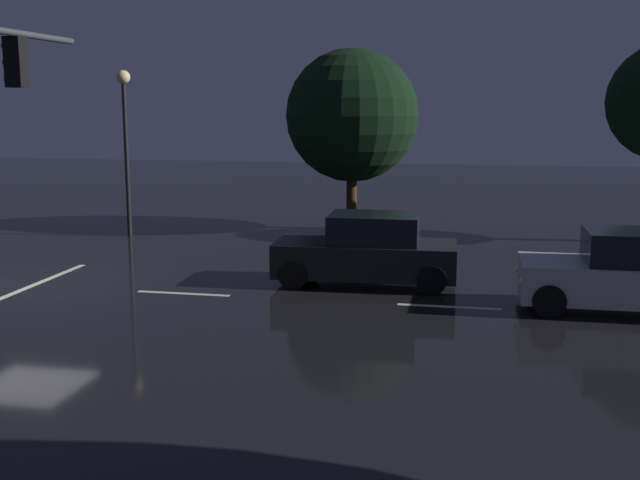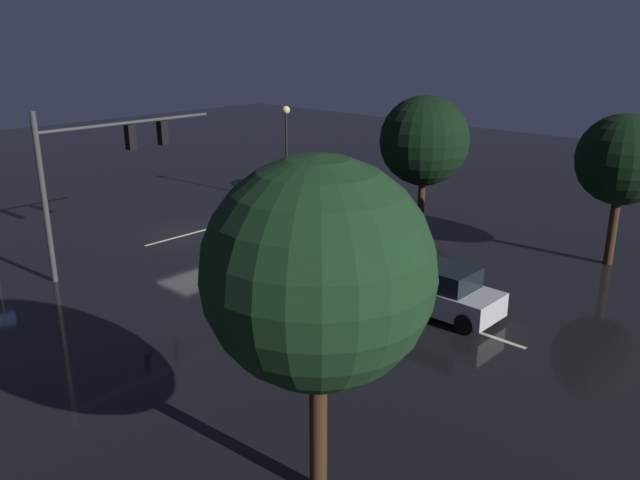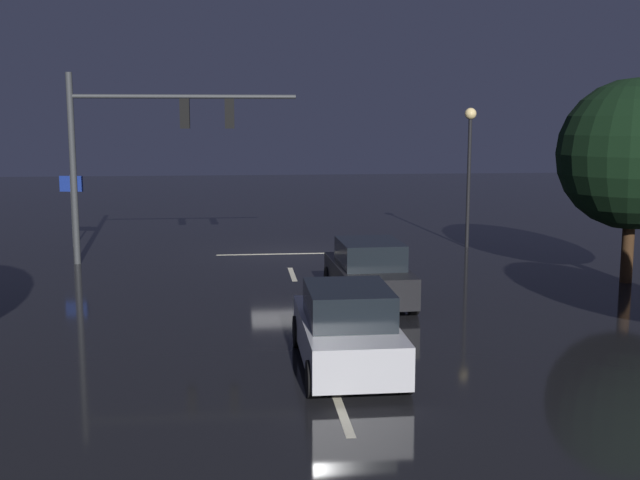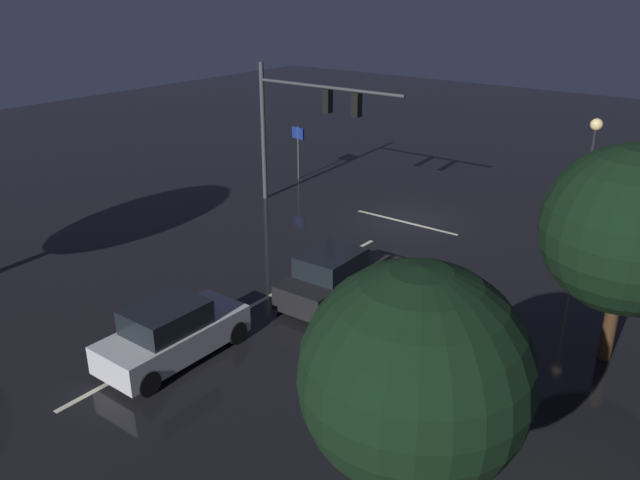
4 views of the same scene
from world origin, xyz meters
TOP-DOWN VIEW (x-y plane):
  - ground_plane at (0.00, 0.00)m, footprint 80.00×80.00m
  - traffic_signal_assembly at (4.75, 1.37)m, footprint 7.65×0.47m
  - lane_dash_far at (0.00, 4.00)m, footprint 0.16×2.20m
  - lane_dash_mid at (0.00, 10.00)m, footprint 0.16×2.20m
  - lane_dash_near at (0.00, 16.00)m, footprint 0.16×2.20m
  - stop_bar at (0.00, 0.18)m, footprint 5.00×0.16m
  - car_approaching at (-1.80, 7.99)m, footprint 2.02×4.42m
  - car_distant at (-0.41, 13.65)m, footprint 1.91×4.37m
  - street_lamp_left_kerb at (-7.09, -0.58)m, footprint 0.44×0.44m
  - route_sign at (8.02, -2.17)m, footprint 0.90×0.22m
  - tree_left_near at (-9.28, 16.10)m, footprint 3.59×3.59m
  - tree_left_far at (-10.02, 6.30)m, footprint 4.49×4.49m

SIDE VIEW (x-z plane):
  - ground_plane at x=0.00m, z-range 0.00..0.00m
  - lane_dash_far at x=0.00m, z-range 0.00..0.01m
  - lane_dash_mid at x=0.00m, z-range 0.00..0.01m
  - lane_dash_near at x=0.00m, z-range 0.00..0.01m
  - stop_bar at x=0.00m, z-range 0.00..0.01m
  - car_approaching at x=-1.80m, z-range -0.05..1.65m
  - car_distant at x=-0.41m, z-range -0.05..1.65m
  - route_sign at x=8.02m, z-range 0.62..3.43m
  - street_lamp_left_kerb at x=-7.09m, z-range 1.04..6.36m
  - tree_left_far at x=-10.02m, z-range 0.81..6.94m
  - tree_left_near at x=-9.28m, z-range 1.25..7.38m
  - traffic_signal_assembly at x=4.75m, z-range 1.19..7.64m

